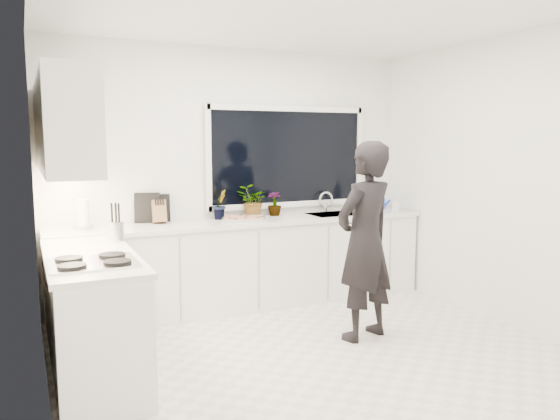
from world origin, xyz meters
TOP-DOWN VIEW (x-y plane):
  - floor at (0.00, 0.00)m, footprint 4.00×3.50m
  - wall_back at (0.00, 1.76)m, footprint 4.00×0.02m
  - wall_left at (-2.01, 0.00)m, footprint 0.02×3.50m
  - wall_right at (2.01, 0.00)m, footprint 0.02×3.50m
  - ceiling at (0.00, 0.00)m, footprint 4.00×3.50m
  - window at (0.60, 1.73)m, footprint 1.80×0.02m
  - base_cabinets_back at (0.00, 1.45)m, footprint 3.92×0.58m
  - base_cabinets_left at (-1.67, 0.35)m, footprint 0.58×1.60m
  - countertop_back at (0.00, 1.44)m, footprint 3.94×0.62m
  - countertop_left at (-1.67, 0.35)m, footprint 0.62×1.60m
  - upper_cabinets at (-1.79, 0.70)m, footprint 0.34×2.10m
  - sink at (1.05, 1.45)m, footprint 0.58×0.42m
  - faucet at (1.05, 1.65)m, footprint 0.03×0.03m
  - stovetop at (-1.69, -0.00)m, footprint 0.56×0.48m
  - person at (0.58, 0.15)m, footprint 0.72×0.57m
  - pizza_tray at (-0.05, 1.42)m, footprint 0.53×0.47m
  - pizza at (-0.05, 1.42)m, footprint 0.48×0.42m
  - watering_can at (1.76, 1.61)m, footprint 0.17×0.17m
  - paper_towel_roll at (-1.60, 1.55)m, footprint 0.12×0.12m
  - knife_block at (-0.88, 1.59)m, footprint 0.14×0.11m
  - utensil_crock at (-1.42, 0.80)m, footprint 0.16×0.16m
  - picture_frame_large at (-0.86, 1.69)m, footprint 0.22×0.06m
  - picture_frame_small at (-0.98, 1.69)m, footprint 0.25×0.09m
  - herb_plants at (0.09, 1.61)m, footprint 0.82×0.34m
  - soap_bottles at (1.55, 1.30)m, footprint 0.41×0.17m

SIDE VIEW (x-z plane):
  - floor at x=0.00m, z-range -0.02..0.00m
  - base_cabinets_back at x=0.00m, z-range 0.00..0.88m
  - base_cabinets_left at x=-1.67m, z-range 0.00..0.88m
  - person at x=0.58m, z-range 0.00..1.73m
  - sink at x=1.05m, z-range 0.80..0.94m
  - countertop_back at x=0.00m, z-range 0.88..0.92m
  - countertop_left at x=-1.67m, z-range 0.88..0.92m
  - stovetop at x=-1.69m, z-range 0.92..0.95m
  - pizza_tray at x=-0.05m, z-range 0.92..0.95m
  - pizza at x=-0.05m, z-range 0.95..0.96m
  - watering_can at x=1.76m, z-range 0.92..1.05m
  - utensil_crock at x=-1.42m, z-range 0.92..1.08m
  - faucet at x=1.05m, z-range 0.92..1.14m
  - knife_block at x=-0.88m, z-range 0.92..1.14m
  - paper_towel_roll at x=-1.60m, z-range 0.92..1.18m
  - picture_frame_large at x=-0.86m, z-range 0.92..1.20m
  - soap_bottles at x=1.55m, z-range 0.91..1.23m
  - picture_frame_small at x=-0.98m, z-range 0.92..1.22m
  - herb_plants at x=0.09m, z-range 0.91..1.26m
  - wall_back at x=0.00m, z-range 0.00..2.70m
  - wall_left at x=-2.01m, z-range 0.00..2.70m
  - wall_right at x=2.01m, z-range 0.00..2.70m
  - window at x=0.60m, z-range 1.05..2.05m
  - upper_cabinets at x=-1.79m, z-range 1.50..2.20m
  - ceiling at x=0.00m, z-range 2.70..2.72m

